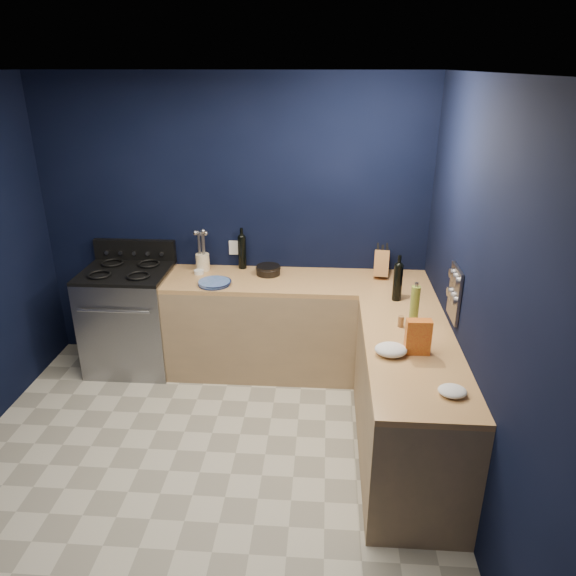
# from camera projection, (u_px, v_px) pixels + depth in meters

# --- Properties ---
(floor) EXTENTS (3.50, 3.50, 0.02)m
(floor) POSITION_uv_depth(u_px,v_px,m) (200.00, 473.00, 3.79)
(floor) COLOR beige
(floor) RESTS_ON ground
(ceiling) EXTENTS (3.50, 3.50, 0.02)m
(ceiling) POSITION_uv_depth(u_px,v_px,m) (168.00, 71.00, 2.78)
(ceiling) COLOR silver
(ceiling) RESTS_ON ground
(wall_back) EXTENTS (3.50, 0.02, 2.60)m
(wall_back) POSITION_uv_depth(u_px,v_px,m) (234.00, 224.00, 4.90)
(wall_back) COLOR black
(wall_back) RESTS_ON ground
(wall_right) EXTENTS (0.02, 3.50, 2.60)m
(wall_right) POSITION_uv_depth(u_px,v_px,m) (482.00, 312.00, 3.17)
(wall_right) COLOR black
(wall_right) RESTS_ON ground
(wall_front) EXTENTS (3.50, 0.02, 2.60)m
(wall_front) POSITION_uv_depth(u_px,v_px,m) (47.00, 537.00, 1.66)
(wall_front) COLOR black
(wall_front) RESTS_ON ground
(cab_back) EXTENTS (2.30, 0.63, 0.86)m
(cab_back) POSITION_uv_depth(u_px,v_px,m) (297.00, 328.00, 4.90)
(cab_back) COLOR #A3835C
(cab_back) RESTS_ON floor
(top_back) EXTENTS (2.30, 0.63, 0.04)m
(top_back) POSITION_uv_depth(u_px,v_px,m) (297.00, 282.00, 4.73)
(top_back) COLOR #9B693C
(top_back) RESTS_ON cab_back
(cab_right) EXTENTS (0.63, 1.67, 0.86)m
(cab_right) POSITION_uv_depth(u_px,v_px,m) (407.00, 405.00, 3.79)
(cab_right) COLOR #A3835C
(cab_right) RESTS_ON floor
(top_right) EXTENTS (0.63, 1.67, 0.04)m
(top_right) POSITION_uv_depth(u_px,v_px,m) (412.00, 349.00, 3.61)
(top_right) COLOR #9B693C
(top_right) RESTS_ON cab_right
(gas_range) EXTENTS (0.76, 0.66, 0.92)m
(gas_range) POSITION_uv_depth(u_px,v_px,m) (131.00, 320.00, 4.97)
(gas_range) COLOR gray
(gas_range) RESTS_ON floor
(oven_door) EXTENTS (0.59, 0.02, 0.42)m
(oven_door) POSITION_uv_depth(u_px,v_px,m) (119.00, 337.00, 4.69)
(oven_door) COLOR black
(oven_door) RESTS_ON gas_range
(cooktop) EXTENTS (0.76, 0.66, 0.03)m
(cooktop) POSITION_uv_depth(u_px,v_px,m) (125.00, 272.00, 4.79)
(cooktop) COLOR black
(cooktop) RESTS_ON gas_range
(backguard) EXTENTS (0.76, 0.06, 0.20)m
(backguard) POSITION_uv_depth(u_px,v_px,m) (135.00, 250.00, 5.03)
(backguard) COLOR black
(backguard) RESTS_ON gas_range
(spice_panel) EXTENTS (0.02, 0.28, 0.38)m
(spice_panel) POSITION_uv_depth(u_px,v_px,m) (455.00, 294.00, 3.72)
(spice_panel) COLOR gray
(spice_panel) RESTS_ON wall_right
(wall_outlet) EXTENTS (0.09, 0.02, 0.13)m
(wall_outlet) POSITION_uv_depth(u_px,v_px,m) (234.00, 248.00, 4.97)
(wall_outlet) COLOR white
(wall_outlet) RESTS_ON wall_back
(plate_stack) EXTENTS (0.28, 0.28, 0.03)m
(plate_stack) POSITION_uv_depth(u_px,v_px,m) (214.00, 283.00, 4.60)
(plate_stack) COLOR #356796
(plate_stack) RESTS_ON top_back
(ramekin) EXTENTS (0.10, 0.10, 0.03)m
(ramekin) POSITION_uv_depth(u_px,v_px,m) (199.00, 272.00, 4.84)
(ramekin) COLOR white
(ramekin) RESTS_ON top_back
(utensil_crock) EXTENTS (0.14, 0.14, 0.15)m
(utensil_crock) POSITION_uv_depth(u_px,v_px,m) (203.00, 262.00, 4.91)
(utensil_crock) COLOR #F3E5C4
(utensil_crock) RESTS_ON top_back
(wine_bottle_back) EXTENTS (0.09, 0.09, 0.30)m
(wine_bottle_back) POSITION_uv_depth(u_px,v_px,m) (242.00, 252.00, 4.93)
(wine_bottle_back) COLOR black
(wine_bottle_back) RESTS_ON top_back
(lemon_basket) EXTENTS (0.26, 0.26, 0.08)m
(lemon_basket) POSITION_uv_depth(u_px,v_px,m) (268.00, 270.00, 4.82)
(lemon_basket) COLOR black
(lemon_basket) RESTS_ON top_back
(knife_block) EXTENTS (0.16, 0.28, 0.28)m
(knife_block) POSITION_uv_depth(u_px,v_px,m) (382.00, 263.00, 4.77)
(knife_block) COLOR #9B6535
(knife_block) RESTS_ON top_back
(wine_bottle_right) EXTENTS (0.09, 0.09, 0.30)m
(wine_bottle_right) POSITION_uv_depth(u_px,v_px,m) (398.00, 283.00, 4.26)
(wine_bottle_right) COLOR black
(wine_bottle_right) RESTS_ON top_right
(oil_bottle) EXTENTS (0.07, 0.07, 0.28)m
(oil_bottle) POSITION_uv_depth(u_px,v_px,m) (415.00, 305.00, 3.89)
(oil_bottle) COLOR olive
(oil_bottle) RESTS_ON top_right
(spice_jar_near) EXTENTS (0.04, 0.04, 0.09)m
(spice_jar_near) POSITION_uv_depth(u_px,v_px,m) (414.00, 325.00, 3.80)
(spice_jar_near) COLOR olive
(spice_jar_near) RESTS_ON top_right
(spice_jar_far) EXTENTS (0.05, 0.05, 0.08)m
(spice_jar_far) POSITION_uv_depth(u_px,v_px,m) (401.00, 321.00, 3.86)
(spice_jar_far) COLOR olive
(spice_jar_far) RESTS_ON top_right
(crouton_bag) EXTENTS (0.16, 0.08, 0.24)m
(crouton_bag) POSITION_uv_depth(u_px,v_px,m) (418.00, 337.00, 3.48)
(crouton_bag) COLOR red
(crouton_bag) RESTS_ON top_right
(towel_front) EXTENTS (0.24, 0.21, 0.07)m
(towel_front) POSITION_uv_depth(u_px,v_px,m) (391.00, 350.00, 3.49)
(towel_front) COLOR white
(towel_front) RESTS_ON top_right
(towel_end) EXTENTS (0.20, 0.18, 0.05)m
(towel_end) POSITION_uv_depth(u_px,v_px,m) (452.00, 391.00, 3.07)
(towel_end) COLOR white
(towel_end) RESTS_ON top_right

